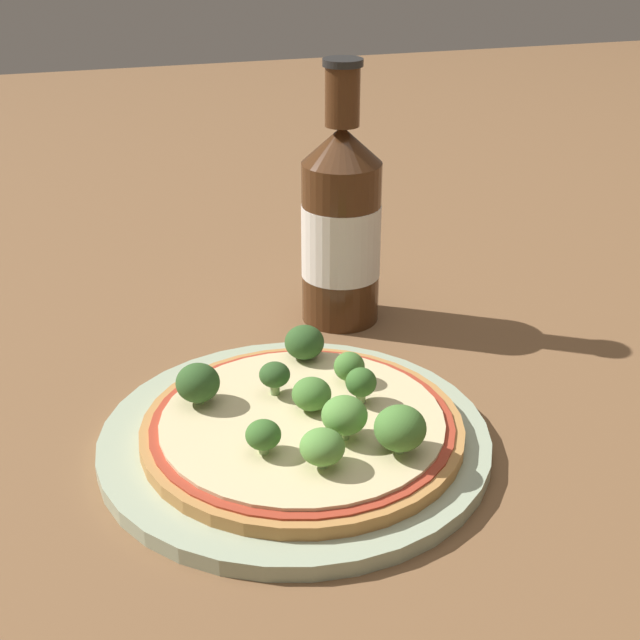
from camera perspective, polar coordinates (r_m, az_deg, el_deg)
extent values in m
plane|color=brown|center=(0.66, -2.42, -7.51)|extent=(3.00, 3.00, 0.00)
cylinder|color=#A3B293|center=(0.65, -1.62, -7.67)|extent=(0.28, 0.28, 0.01)
cylinder|color=#B77F42|center=(0.64, -1.14, -7.01)|extent=(0.23, 0.23, 0.01)
cylinder|color=#A83823|center=(0.63, -1.14, -6.57)|extent=(0.22, 0.22, 0.00)
cylinder|color=beige|center=(0.63, -1.14, -6.48)|extent=(0.20, 0.20, 0.00)
cylinder|color=#89A866|center=(0.60, 5.10, -7.98)|extent=(0.01, 0.01, 0.01)
ellipsoid|color=#477A33|center=(0.59, 5.15, -6.91)|extent=(0.03, 0.03, 0.03)
cylinder|color=#89A866|center=(0.64, -0.54, -5.48)|extent=(0.01, 0.01, 0.01)
ellipsoid|color=#477A33|center=(0.64, -0.54, -4.75)|extent=(0.03, 0.03, 0.02)
cylinder|color=#89A866|center=(0.61, 1.56, -7.12)|extent=(0.01, 0.01, 0.01)
ellipsoid|color=#568E3D|center=(0.60, 1.58, -6.11)|extent=(0.03, 0.03, 0.03)
cylinder|color=#89A866|center=(0.60, -3.63, -8.12)|extent=(0.01, 0.01, 0.01)
ellipsoid|color=#386628|center=(0.59, -3.65, -7.34)|extent=(0.02, 0.02, 0.02)
cylinder|color=#89A866|center=(0.58, 0.15, -8.99)|extent=(0.01, 0.01, 0.01)
ellipsoid|color=#568E3D|center=(0.58, 0.15, -8.12)|extent=(0.03, 0.03, 0.02)
cylinder|color=#89A866|center=(0.68, 1.87, -3.69)|extent=(0.01, 0.01, 0.01)
ellipsoid|color=#477A33|center=(0.67, 1.88, -2.99)|extent=(0.02, 0.02, 0.02)
cylinder|color=#89A866|center=(0.66, -3.22, -4.36)|extent=(0.01, 0.01, 0.01)
ellipsoid|color=#2D5123|center=(0.65, -3.25, -3.56)|extent=(0.02, 0.02, 0.02)
cylinder|color=#89A866|center=(0.71, -1.00, -2.19)|extent=(0.01, 0.01, 0.01)
ellipsoid|color=#2D5123|center=(0.70, -1.01, -1.43)|extent=(0.03, 0.03, 0.03)
cylinder|color=#89A866|center=(0.65, -7.76, -4.92)|extent=(0.01, 0.01, 0.01)
ellipsoid|color=#2D5123|center=(0.65, -7.83, -4.00)|extent=(0.03, 0.03, 0.03)
cylinder|color=#89A866|center=(0.65, 2.63, -4.86)|extent=(0.01, 0.01, 0.01)
ellipsoid|color=#386628|center=(0.64, 2.65, -4.00)|extent=(0.02, 0.02, 0.02)
cylinder|color=#472814|center=(0.80, 1.35, 4.94)|extent=(0.07, 0.07, 0.15)
cylinder|color=silver|center=(0.80, 1.35, 5.14)|extent=(0.07, 0.07, 0.07)
cone|color=#472814|center=(0.78, 1.42, 11.17)|extent=(0.07, 0.07, 0.03)
cylinder|color=#472814|center=(0.77, 1.45, 14.12)|extent=(0.03, 0.03, 0.05)
cylinder|color=black|center=(0.76, 1.47, 16.17)|extent=(0.03, 0.03, 0.01)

